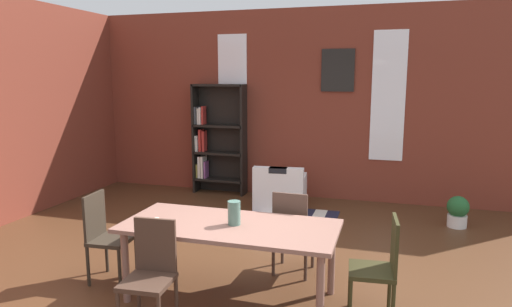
{
  "coord_description": "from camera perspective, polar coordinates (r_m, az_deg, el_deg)",
  "views": [
    {
      "loc": [
        1.44,
        -4.12,
        2.16
      ],
      "look_at": [
        -0.3,
        1.69,
        1.12
      ],
      "focal_mm": 31.67,
      "sensor_mm": 36.0,
      "label": 1
    }
  ],
  "objects": [
    {
      "name": "ground_plane",
      "position": [
        4.87,
        -2.43,
        -16.65
      ],
      "size": [
        10.25,
        10.25,
        0.0
      ],
      "primitive_type": "plane",
      "color": "#4D2E1B"
    },
    {
      "name": "back_wall_brick",
      "position": [
        8.11,
        6.48,
        6.15
      ],
      "size": [
        8.88,
        0.12,
        3.33
      ],
      "primitive_type": "cube",
      "color": "maroon",
      "rests_on": "ground"
    },
    {
      "name": "window_pane_0",
      "position": [
        8.39,
        -2.97,
        7.45
      ],
      "size": [
        0.55,
        0.02,
        2.16
      ],
      "primitive_type": "cube",
      "color": "white"
    },
    {
      "name": "window_pane_1",
      "position": [
        7.9,
        16.36,
        6.94
      ],
      "size": [
        0.55,
        0.02,
        2.16
      ],
      "primitive_type": "cube",
      "color": "white"
    },
    {
      "name": "dining_table",
      "position": [
        4.43,
        -3.28,
        -9.85
      ],
      "size": [
        2.08,
        0.94,
        0.76
      ],
      "color": "#875D51",
      "rests_on": "ground"
    },
    {
      "name": "vase_on_table",
      "position": [
        4.36,
        -2.78,
        -7.51
      ],
      "size": [
        0.12,
        0.12,
        0.23
      ],
      "primitive_type": "cylinder",
      "color": "#4C7266",
      "rests_on": "dining_table"
    },
    {
      "name": "tealight_candle_0",
      "position": [
        4.57,
        -12.41,
        -8.17
      ],
      "size": [
        0.04,
        0.04,
        0.04
      ],
      "primitive_type": "cylinder",
      "color": "silver",
      "rests_on": "dining_table"
    },
    {
      "name": "dining_chair_far_right",
      "position": [
        5.0,
        4.59,
        -9.58
      ],
      "size": [
        0.42,
        0.42,
        0.95
      ],
      "color": "#453128",
      "rests_on": "ground"
    },
    {
      "name": "dining_chair_head_right",
      "position": [
        4.26,
        15.44,
        -13.43
      ],
      "size": [
        0.43,
        0.43,
        0.95
      ],
      "color": "#2F2C15",
      "rests_on": "ground"
    },
    {
      "name": "dining_chair_head_left",
      "position": [
        5.12,
        -18.53,
        -9.61
      ],
      "size": [
        0.43,
        0.43,
        0.95
      ],
      "color": "#30261D",
      "rests_on": "ground"
    },
    {
      "name": "dining_chair_near_left",
      "position": [
        4.1,
        -13.14,
        -14.29
      ],
      "size": [
        0.43,
        0.43,
        0.95
      ],
      "color": "#412B21",
      "rests_on": "ground"
    },
    {
      "name": "bookshelf_tall",
      "position": [
        8.4,
        -5.04,
        1.8
      ],
      "size": [
        0.99,
        0.31,
        2.02
      ],
      "color": "black",
      "rests_on": "ground"
    },
    {
      "name": "armchair_white",
      "position": [
        7.45,
        3.09,
        -4.93
      ],
      "size": [
        0.88,
        0.88,
        0.75
      ],
      "color": "white",
      "rests_on": "ground"
    },
    {
      "name": "potted_plant_by_shelf",
      "position": [
        7.2,
        24.12,
        -6.65
      ],
      "size": [
        0.31,
        0.31,
        0.46
      ],
      "color": "silver",
      "rests_on": "ground"
    },
    {
      "name": "striped_rug",
      "position": [
        7.23,
        4.76,
        -7.68
      ],
      "size": [
        1.38,
        0.76,
        0.01
      ],
      "color": "#1E1E33",
      "rests_on": "ground"
    },
    {
      "name": "framed_picture",
      "position": [
        7.94,
        10.29,
        10.3
      ],
      "size": [
        0.56,
        0.03,
        0.72
      ],
      "primitive_type": "cube",
      "color": "black"
    }
  ]
}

